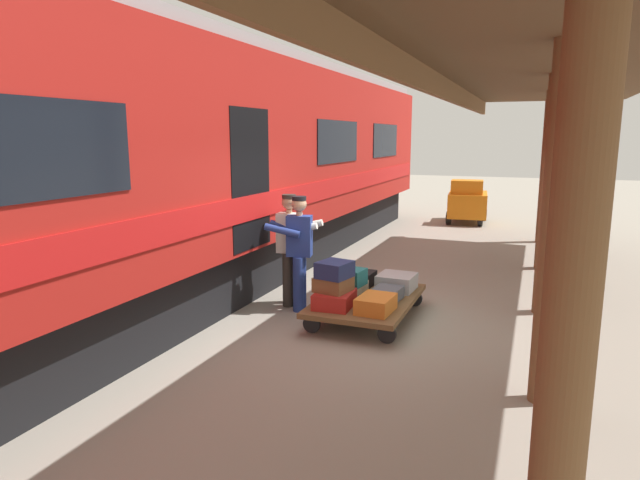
{
  "coord_description": "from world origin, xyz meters",
  "views": [
    {
      "loc": [
        -1.82,
        6.92,
        2.55
      ],
      "look_at": [
        0.91,
        0.03,
        1.15
      ],
      "focal_mm": 30.75,
      "sensor_mm": 36.0,
      "label": 1
    }
  ],
  "objects": [
    {
      "name": "suitcase_slate_roller",
      "position": [
        0.02,
        -0.27,
        0.39
      ],
      "size": [
        0.4,
        0.5,
        0.17
      ],
      "primitive_type": "cube",
      "rotation": [
        0.0,
        0.0,
        -0.08
      ],
      "color": "#4C515B",
      "rests_on": "luggage_cart"
    },
    {
      "name": "luggage_cart",
      "position": [
        0.31,
        -0.27,
        0.26
      ],
      "size": [
        1.27,
        2.06,
        0.31
      ],
      "color": "brown",
      "rests_on": "ground_plane"
    },
    {
      "name": "suitcase_cream_canvas",
      "position": [
        0.6,
        -0.27,
        0.39
      ],
      "size": [
        0.43,
        0.64,
        0.17
      ],
      "primitive_type": "cube",
      "rotation": [
        0.0,
        0.0,
        -0.01
      ],
      "color": "beige",
      "rests_on": "luggage_cart"
    },
    {
      "name": "platform_canopy",
      "position": [
        -1.93,
        0.0,
        3.25
      ],
      "size": [
        3.2,
        15.57,
        3.56
      ],
      "color": "brown",
      "rests_on": "ground_plane"
    },
    {
      "name": "suitcase_red_plastic",
      "position": [
        0.6,
        0.3,
        0.41
      ],
      "size": [
        0.51,
        0.6,
        0.21
      ],
      "primitive_type": "cube",
      "rotation": [
        0.0,
        0.0,
        0.06
      ],
      "color": "#AD231E",
      "rests_on": "luggage_cart"
    },
    {
      "name": "suitcase_orange_carryall",
      "position": [
        0.02,
        0.3,
        0.41
      ],
      "size": [
        0.45,
        0.58,
        0.21
      ],
      "primitive_type": "cube",
      "rotation": [
        0.0,
        0.0,
        -0.05
      ],
      "color": "#CC6B23",
      "rests_on": "luggage_cart"
    },
    {
      "name": "baggage_tug",
      "position": [
        0.08,
        -9.85,
        0.63
      ],
      "size": [
        1.26,
        1.8,
        1.3
      ],
      "color": "orange",
      "rests_on": "ground_plane"
    },
    {
      "name": "porter_in_overalls",
      "position": [
        1.39,
        -0.31,
        0.93
      ],
      "size": [
        0.72,
        0.52,
        1.7
      ],
      "color": "navy",
      "rests_on": "ground_plane"
    },
    {
      "name": "ground_plane",
      "position": [
        0.0,
        0.0,
        0.0
      ],
      "size": [
        60.0,
        60.0,
        0.0
      ],
      "primitive_type": "plane",
      "color": "gray"
    },
    {
      "name": "porter_by_door",
      "position": [
        1.59,
        -0.48,
        0.93
      ],
      "size": [
        0.7,
        0.48,
        1.7
      ],
      "color": "#332D28",
      "rests_on": "ground_plane"
    },
    {
      "name": "suitcase_gray_aluminum",
      "position": [
        0.02,
        -0.84,
        0.42
      ],
      "size": [
        0.55,
        0.55,
        0.23
      ],
      "primitive_type": "cube",
      "rotation": [
        0.0,
        0.0,
        -0.05
      ],
      "color": "#9EA0A5",
      "rests_on": "luggage_cart"
    },
    {
      "name": "suitcase_teal_softside",
      "position": [
        0.57,
        -0.24,
        0.6
      ],
      "size": [
        0.45,
        0.41,
        0.23
      ],
      "primitive_type": "cube",
      "rotation": [
        0.0,
        0.0,
        -0.12
      ],
      "color": "#1E666B",
      "rests_on": "suitcase_cream_canvas"
    },
    {
      "name": "suitcase_black_hardshell",
      "position": [
        0.6,
        -0.84,
        0.41
      ],
      "size": [
        0.41,
        0.52,
        0.21
      ],
      "primitive_type": "cube",
      "rotation": [
        0.0,
        0.0,
        -0.05
      ],
      "color": "black",
      "rests_on": "luggage_cart"
    },
    {
      "name": "suitcase_navy_fabric",
      "position": [
        0.6,
        0.28,
        0.82
      ],
      "size": [
        0.47,
        0.5,
        0.22
      ],
      "primitive_type": "cube",
      "rotation": [
        0.0,
        0.0,
        -0.22
      ],
      "color": "navy",
      "rests_on": "suitcase_brown_leather"
    },
    {
      "name": "train_car",
      "position": [
        3.48,
        -0.0,
        2.06
      ],
      "size": [
        3.02,
        21.03,
        4.0
      ],
      "color": "#B21E19",
      "rests_on": "ground_plane"
    },
    {
      "name": "suitcase_brown_leather",
      "position": [
        0.63,
        0.26,
        0.61
      ],
      "size": [
        0.49,
        0.5,
        0.2
      ],
      "primitive_type": "cube",
      "rotation": [
        0.0,
        0.0,
        -0.18
      ],
      "color": "brown",
      "rests_on": "suitcase_red_plastic"
    }
  ]
}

